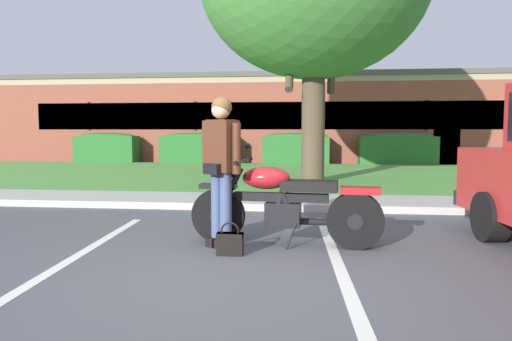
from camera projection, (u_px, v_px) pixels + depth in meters
ground_plane at (241, 271)px, 4.57m from camera, size 140.00×140.00×0.00m
curb_strip at (271, 207)px, 7.98m from camera, size 60.00×0.20×0.12m
concrete_walk at (275, 201)px, 8.82m from camera, size 60.00×1.50×0.08m
grass_lawn at (289, 175)px, 14.02m from camera, size 60.00×9.00×0.06m
stall_stripe_0 at (72, 259)px, 4.97m from camera, size 0.36×4.40×0.01m
stall_stripe_1 at (339, 267)px, 4.66m from camera, size 0.36×4.40×0.01m
motorcycle at (293, 204)px, 5.53m from camera, size 2.24×0.82×1.18m
rider_person at (221, 160)px, 5.44m from camera, size 0.49×0.41×1.70m
handbag at (230, 242)px, 5.12m from camera, size 0.28×0.13×0.36m
hedge_left at (107, 147)px, 19.51m from camera, size 2.48×0.90×1.24m
hedge_center_left at (199, 147)px, 19.07m from camera, size 3.02×0.90×1.24m
hedge_center_right at (296, 148)px, 18.63m from camera, size 2.54×0.90×1.24m
hedge_right at (398, 148)px, 18.18m from camera, size 2.86×0.90×1.24m
brick_building at (309, 120)px, 24.73m from camera, size 27.00×11.59×3.68m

